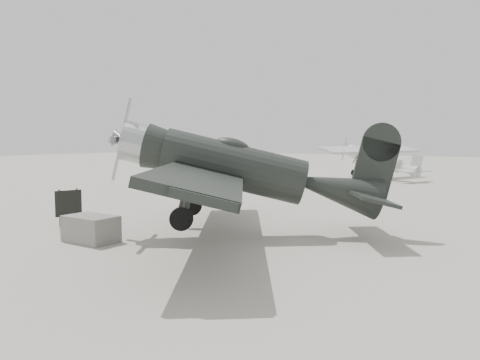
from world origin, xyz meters
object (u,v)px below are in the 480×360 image
object	(u,v)px
highwing_monoplane	(376,156)
equipment_block	(91,229)
sign_board	(68,204)
lowwing_monoplane	(247,170)

from	to	relation	value
highwing_monoplane	equipment_block	world-z (taller)	highwing_monoplane
highwing_monoplane	equipment_block	distance (m)	28.14
equipment_block	sign_board	distance (m)	3.23
sign_board	lowwing_monoplane	bearing A→B (deg)	37.79
lowwing_monoplane	highwing_monoplane	distance (m)	24.85
sign_board	highwing_monoplane	bearing A→B (deg)	102.79
lowwing_monoplane	sign_board	world-z (taller)	lowwing_monoplane
lowwing_monoplane	equipment_block	world-z (taller)	lowwing_monoplane
equipment_block	lowwing_monoplane	bearing A→B (deg)	44.67
equipment_block	sign_board	bearing A→B (deg)	156.33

